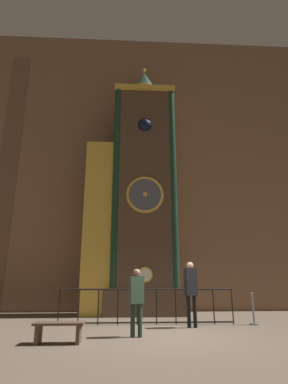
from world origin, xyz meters
The scene contains 8 objects.
ground_plane centered at (0.00, 0.00, 0.00)m, with size 28.00×28.00×0.00m, color brown.
cathedral_back_wall centered at (-0.09, 5.59, 6.85)m, with size 24.00×0.32×13.72m.
clock_tower centered at (-0.68, 4.37, 4.71)m, with size 4.00×1.76×11.13m.
railing_fence centered at (-0.35, 1.91, 0.58)m, with size 5.42×0.05×1.05m.
visitor_near centered at (-0.73, -0.03, 0.96)m, with size 0.38×0.29×1.60m.
visitor_far centered at (0.91, 1.27, 1.11)m, with size 0.39×0.31×1.84m.
stanchion_post centered at (2.92, 1.72, 0.30)m, with size 0.28×0.28×0.94m.
visitor_bench centered at (-2.46, -0.67, 0.30)m, with size 1.10×0.40×0.44m.
Camera 1 is at (-0.96, -7.94, 1.42)m, focal length 28.00 mm.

